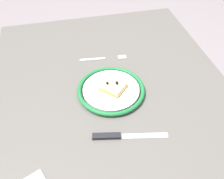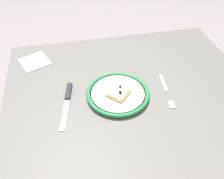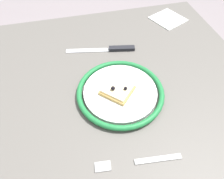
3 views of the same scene
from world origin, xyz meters
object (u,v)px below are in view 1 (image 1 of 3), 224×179
object	(u,v)px
dining_table	(110,94)
fork	(104,58)
knife	(117,136)
plate	(111,90)
pizza_slice_near	(115,87)

from	to	relation	value
dining_table	fork	world-z (taller)	fork
knife	fork	bearing A→B (deg)	174.40
plate	fork	world-z (taller)	plate
pizza_slice_near	fork	distance (m)	0.20
plate	pizza_slice_near	bearing A→B (deg)	92.65
knife	fork	world-z (taller)	knife
dining_table	plate	distance (m)	0.11
plate	pizza_slice_near	distance (m)	0.02
pizza_slice_near	knife	world-z (taller)	pizza_slice_near
dining_table	fork	size ratio (longest dim) A/B	5.06
pizza_slice_near	knife	xyz separation A→B (m)	(0.20, -0.04, -0.02)
plate	fork	xyz separation A→B (m)	(-0.20, 0.01, -0.01)
dining_table	knife	size ratio (longest dim) A/B	4.27
pizza_slice_near	fork	bearing A→B (deg)	-180.00
dining_table	fork	xyz separation A→B (m)	(-0.14, 0.00, 0.08)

